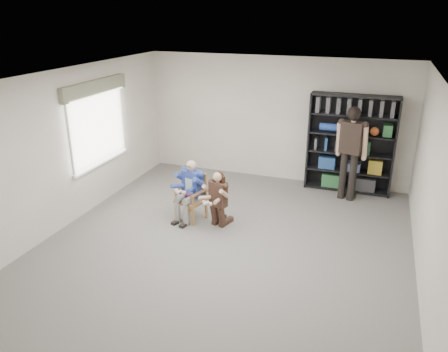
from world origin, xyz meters
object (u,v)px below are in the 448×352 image
at_px(kneeling_woman, 217,200).
at_px(seated_man, 190,190).
at_px(armchair, 191,197).
at_px(bookshelf, 351,144).
at_px(standing_man, 350,155).

bearing_deg(kneeling_woman, seated_man, -175.56).
xyz_separation_m(armchair, kneeling_woman, (0.58, -0.12, 0.09)).
relative_size(kneeling_woman, bookshelf, 0.51).
bearing_deg(kneeling_woman, standing_man, 60.65).
distance_m(bookshelf, standing_man, 0.51).
relative_size(armchair, seated_man, 0.77).
height_order(bookshelf, standing_man, bookshelf).
distance_m(armchair, bookshelf, 3.66).
height_order(seated_man, standing_man, standing_man).
bearing_deg(standing_man, bookshelf, 108.63).
distance_m(armchair, seated_man, 0.13).
bearing_deg(bookshelf, kneeling_woman, -128.76).
relative_size(seated_man, bookshelf, 0.56).
bearing_deg(kneeling_woman, bookshelf, 67.37).
bearing_deg(bookshelf, seated_man, -137.17).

